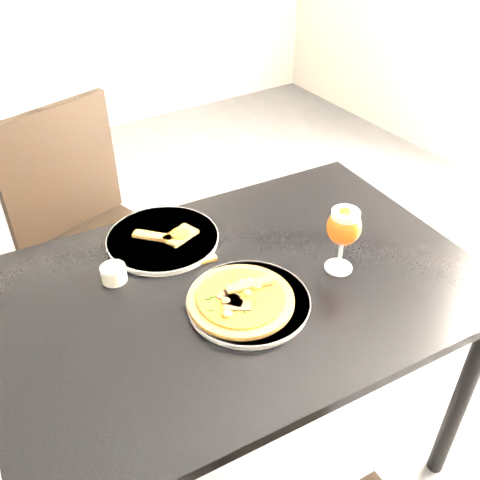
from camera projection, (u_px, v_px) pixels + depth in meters
dining_table at (239, 309)px, 1.38m from camera, size 1.26×0.89×0.75m
chair_far at (94, 237)px, 1.85m from camera, size 0.55×0.55×0.97m
plate_main at (248, 302)px, 1.26m from camera, size 0.38×0.38×0.02m
pizza at (241, 299)px, 1.25m from camera, size 0.25×0.25×0.03m
plate_second at (163, 239)px, 1.46m from camera, size 0.37×0.37×0.02m
crust_scraps at (171, 235)px, 1.45m from camera, size 0.16×0.13×0.01m
loose_crust at (194, 262)px, 1.39m from camera, size 0.12×0.04×0.01m
sauce_cup at (114, 273)px, 1.32m from camera, size 0.06×0.06×0.04m
beer_glass at (344, 227)px, 1.30m from camera, size 0.09×0.09×0.18m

